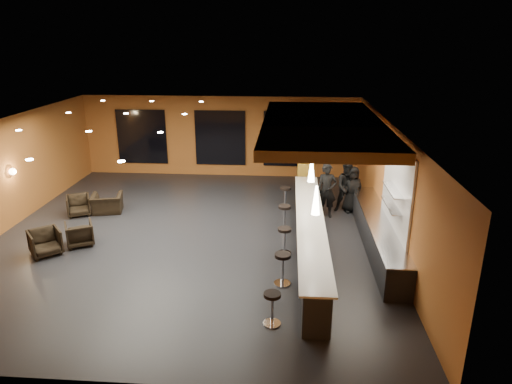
# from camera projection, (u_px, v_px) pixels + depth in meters

# --- Properties ---
(floor) EXTENTS (12.00, 13.00, 0.10)m
(floor) POSITION_uv_depth(u_px,v_px,m) (192.00, 236.00, 14.42)
(floor) COLOR black
(floor) RESTS_ON ground
(ceiling) EXTENTS (12.00, 13.00, 0.10)m
(ceiling) POSITION_uv_depth(u_px,v_px,m) (186.00, 123.00, 13.24)
(ceiling) COLOR black
(wall_back) EXTENTS (12.00, 0.10, 3.50)m
(wall_back) POSITION_uv_depth(u_px,v_px,m) (221.00, 136.00, 20.00)
(wall_back) COLOR #A35B24
(wall_back) RESTS_ON floor
(wall_front) EXTENTS (12.00, 0.10, 3.50)m
(wall_front) POSITION_uv_depth(u_px,v_px,m) (107.00, 301.00, 7.66)
(wall_front) COLOR #A35B24
(wall_front) RESTS_ON floor
(wall_right) EXTENTS (0.10, 13.00, 3.50)m
(wall_right) POSITION_uv_depth(u_px,v_px,m) (392.00, 186.00, 13.42)
(wall_right) COLOR #A35B24
(wall_right) RESTS_ON floor
(wood_soffit) EXTENTS (3.60, 8.00, 0.28)m
(wood_soffit) POSITION_uv_depth(u_px,v_px,m) (322.00, 125.00, 13.97)
(wood_soffit) COLOR brown
(wood_soffit) RESTS_ON ceiling
(window_left) EXTENTS (2.20, 0.06, 2.40)m
(window_left) POSITION_uv_depth(u_px,v_px,m) (142.00, 137.00, 20.16)
(window_left) COLOR black
(window_left) RESTS_ON wall_back
(window_center) EXTENTS (2.20, 0.06, 2.40)m
(window_center) POSITION_uv_depth(u_px,v_px,m) (220.00, 138.00, 19.92)
(window_center) COLOR black
(window_center) RESTS_ON wall_back
(window_right) EXTENTS (2.20, 0.06, 2.40)m
(window_right) POSITION_uv_depth(u_px,v_px,m) (289.00, 139.00, 19.71)
(window_right) COLOR black
(window_right) RESTS_ON wall_back
(tile_backsplash) EXTENTS (0.06, 3.20, 2.40)m
(tile_backsplash) POSITION_uv_depth(u_px,v_px,m) (397.00, 189.00, 12.40)
(tile_backsplash) COLOR white
(tile_backsplash) RESTS_ON wall_right
(bar_counter) EXTENTS (0.60, 8.00, 1.00)m
(bar_counter) POSITION_uv_depth(u_px,v_px,m) (310.00, 237.00, 13.05)
(bar_counter) COLOR black
(bar_counter) RESTS_ON floor
(bar_top) EXTENTS (0.78, 8.10, 0.05)m
(bar_top) POSITION_uv_depth(u_px,v_px,m) (310.00, 220.00, 12.88)
(bar_top) COLOR white
(bar_top) RESTS_ON bar_counter
(prep_counter) EXTENTS (0.70, 6.00, 0.86)m
(prep_counter) POSITION_uv_depth(u_px,v_px,m) (377.00, 234.00, 13.40)
(prep_counter) COLOR black
(prep_counter) RESTS_ON floor
(prep_top) EXTENTS (0.72, 6.00, 0.03)m
(prep_top) POSITION_uv_depth(u_px,v_px,m) (378.00, 220.00, 13.26)
(prep_top) COLOR silver
(prep_top) RESTS_ON prep_counter
(wall_shelf_lower) EXTENTS (0.30, 1.50, 0.03)m
(wall_shelf_lower) POSITION_uv_depth(u_px,v_px,m) (392.00, 205.00, 12.35)
(wall_shelf_lower) COLOR silver
(wall_shelf_lower) RESTS_ON wall_right
(wall_shelf_upper) EXTENTS (0.30, 1.50, 0.03)m
(wall_shelf_upper) POSITION_uv_depth(u_px,v_px,m) (393.00, 190.00, 12.20)
(wall_shelf_upper) COLOR silver
(wall_shelf_upper) RESTS_ON wall_right
(column) EXTENTS (0.60, 0.60, 3.50)m
(column) POSITION_uv_depth(u_px,v_px,m) (306.00, 155.00, 16.97)
(column) COLOR #A27A24
(column) RESTS_ON floor
(wall_sconce) EXTENTS (0.22, 0.22, 0.22)m
(wall_sconce) POSITION_uv_depth(u_px,v_px,m) (13.00, 172.00, 14.69)
(wall_sconce) COLOR #FFE5B2
(wall_sconce) RESTS_ON wall_left
(pendant_0) EXTENTS (0.20, 0.20, 0.70)m
(pendant_0) POSITION_uv_depth(u_px,v_px,m) (316.00, 200.00, 10.56)
(pendant_0) COLOR white
(pendant_0) RESTS_ON wood_soffit
(pendant_1) EXTENTS (0.20, 0.20, 0.70)m
(pendant_1) POSITION_uv_depth(u_px,v_px,m) (311.00, 170.00, 12.91)
(pendant_1) COLOR white
(pendant_1) RESTS_ON wood_soffit
(pendant_2) EXTENTS (0.20, 0.20, 0.70)m
(pendant_2) POSITION_uv_depth(u_px,v_px,m) (308.00, 149.00, 15.27)
(pendant_2) COLOR white
(pendant_2) RESTS_ON wood_soffit
(staff_a) EXTENTS (0.71, 0.48, 1.89)m
(staff_a) POSITION_uv_depth(u_px,v_px,m) (327.00, 191.00, 15.54)
(staff_a) COLOR black
(staff_a) RESTS_ON floor
(staff_b) EXTENTS (0.91, 0.71, 1.84)m
(staff_b) POSITION_uv_depth(u_px,v_px,m) (348.00, 187.00, 15.96)
(staff_b) COLOR black
(staff_b) RESTS_ON floor
(staff_c) EXTENTS (0.92, 0.71, 1.66)m
(staff_c) POSITION_uv_depth(u_px,v_px,m) (352.00, 189.00, 16.02)
(staff_c) COLOR black
(staff_c) RESTS_ON floor
(armchair_a) EXTENTS (1.13, 1.14, 0.74)m
(armchair_a) POSITION_uv_depth(u_px,v_px,m) (45.00, 242.00, 13.00)
(armchair_a) COLOR black
(armchair_a) RESTS_ON floor
(armchair_b) EXTENTS (1.03, 1.04, 0.71)m
(armchair_b) POSITION_uv_depth(u_px,v_px,m) (79.00, 234.00, 13.61)
(armchair_b) COLOR black
(armchair_b) RESTS_ON floor
(armchair_c) EXTENTS (1.01, 1.02, 0.71)m
(armchair_c) POSITION_uv_depth(u_px,v_px,m) (79.00, 205.00, 15.86)
(armchair_c) COLOR black
(armchair_c) RESTS_ON floor
(armchair_d) EXTENTS (1.20, 1.11, 0.67)m
(armchair_d) POSITION_uv_depth(u_px,v_px,m) (107.00, 203.00, 16.09)
(armchair_d) COLOR black
(armchair_d) RESTS_ON floor
(bar_stool_0) EXTENTS (0.39, 0.39, 0.77)m
(bar_stool_0) POSITION_uv_depth(u_px,v_px,m) (272.00, 304.00, 9.79)
(bar_stool_0) COLOR silver
(bar_stool_0) RESTS_ON floor
(bar_stool_1) EXTENTS (0.43, 0.43, 0.84)m
(bar_stool_1) POSITION_uv_depth(u_px,v_px,m) (283.00, 265.00, 11.38)
(bar_stool_1) COLOR silver
(bar_stool_1) RESTS_ON floor
(bar_stool_2) EXTENTS (0.40, 0.40, 0.79)m
(bar_stool_2) POSITION_uv_depth(u_px,v_px,m) (284.00, 237.00, 12.99)
(bar_stool_2) COLOR silver
(bar_stool_2) RESTS_ON floor
(bar_stool_3) EXTENTS (0.42, 0.42, 0.83)m
(bar_stool_3) POSITION_uv_depth(u_px,v_px,m) (284.00, 214.00, 14.59)
(bar_stool_3) COLOR silver
(bar_stool_3) RESTS_ON floor
(bar_stool_4) EXTENTS (0.41, 0.41, 0.80)m
(bar_stool_4) POSITION_uv_depth(u_px,v_px,m) (285.00, 195.00, 16.41)
(bar_stool_4) COLOR silver
(bar_stool_4) RESTS_ON floor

